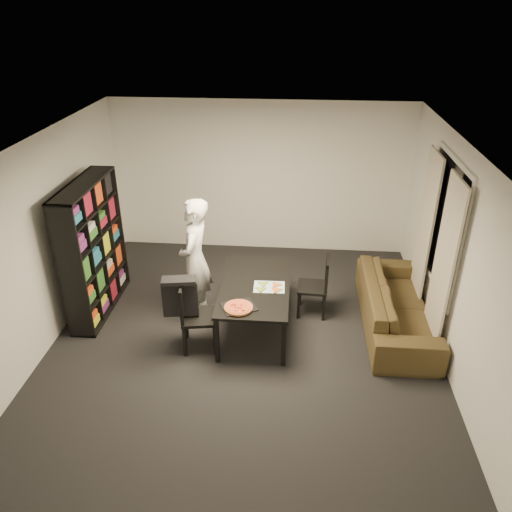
# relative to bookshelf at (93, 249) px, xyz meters

# --- Properties ---
(room) EXTENTS (5.01, 5.51, 2.61)m
(room) POSITION_rel_bookshelf_xyz_m (2.16, -0.60, 0.35)
(room) COLOR black
(room) RESTS_ON ground
(window_pane) EXTENTS (0.02, 1.40, 1.60)m
(window_pane) POSITION_rel_bookshelf_xyz_m (4.64, -0.00, 0.55)
(window_pane) COLOR black
(window_pane) RESTS_ON room
(window_frame) EXTENTS (0.03, 1.52, 1.72)m
(window_frame) POSITION_rel_bookshelf_xyz_m (4.64, -0.00, 0.55)
(window_frame) COLOR white
(window_frame) RESTS_ON room
(curtain_left) EXTENTS (0.03, 0.70, 2.25)m
(curtain_left) POSITION_rel_bookshelf_xyz_m (4.56, -0.52, 0.20)
(curtain_left) COLOR beige
(curtain_left) RESTS_ON room
(curtain_right) EXTENTS (0.03, 0.70, 2.25)m
(curtain_right) POSITION_rel_bookshelf_xyz_m (4.56, 0.52, 0.20)
(curtain_right) COLOR beige
(curtain_right) RESTS_ON room
(bookshelf) EXTENTS (0.35, 1.50, 1.90)m
(bookshelf) POSITION_rel_bookshelf_xyz_m (0.00, 0.00, 0.00)
(bookshelf) COLOR black
(bookshelf) RESTS_ON room
(dining_table) EXTENTS (0.90, 1.62, 0.68)m
(dining_table) POSITION_rel_bookshelf_xyz_m (2.27, -0.31, -0.33)
(dining_table) COLOR black
(dining_table) RESTS_ON room
(chair_left) EXTENTS (0.50, 0.50, 0.95)m
(chair_left) POSITION_rel_bookshelf_xyz_m (1.51, -0.79, -0.41)
(chair_left) COLOR black
(chair_left) RESTS_ON room
(chair_right) EXTENTS (0.43, 0.43, 0.88)m
(chair_right) POSITION_rel_bookshelf_xyz_m (3.13, 0.11, -0.45)
(chair_right) COLOR black
(chair_right) RESTS_ON room
(draped_jacket) EXTENTS (0.45, 0.25, 0.52)m
(draped_jacket) POSITION_rel_bookshelf_xyz_m (1.39, -0.82, -0.17)
(draped_jacket) COLOR black
(draped_jacket) RESTS_ON chair_left
(person) EXTENTS (0.45, 0.66, 1.75)m
(person) POSITION_rel_bookshelf_xyz_m (1.43, -0.07, -0.07)
(person) COLOR silver
(person) RESTS_ON room
(baking_tray) EXTENTS (0.50, 0.46, 0.01)m
(baking_tray) POSITION_rel_bookshelf_xyz_m (2.12, -0.85, -0.27)
(baking_tray) COLOR black
(baking_tray) RESTS_ON dining_table
(pepperoni_pizza) EXTENTS (0.35, 0.35, 0.03)m
(pepperoni_pizza) POSITION_rel_bookshelf_xyz_m (2.12, -0.90, -0.25)
(pepperoni_pizza) COLOR #AA6031
(pepperoni_pizza) RESTS_ON dining_table
(kitchen_towel) EXTENTS (0.41, 0.31, 0.01)m
(kitchen_towel) POSITION_rel_bookshelf_xyz_m (2.46, -0.36, -0.27)
(kitchen_towel) COLOR white
(kitchen_towel) RESTS_ON dining_table
(pizza_slices) EXTENTS (0.44, 0.40, 0.01)m
(pizza_slices) POSITION_rel_bookshelf_xyz_m (2.46, -0.37, -0.26)
(pizza_slices) COLOR gold
(pizza_slices) RESTS_ON dining_table
(sofa) EXTENTS (0.86, 2.20, 0.64)m
(sofa) POSITION_rel_bookshelf_xyz_m (4.18, -0.09, -0.63)
(sofa) COLOR #383016
(sofa) RESTS_ON room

